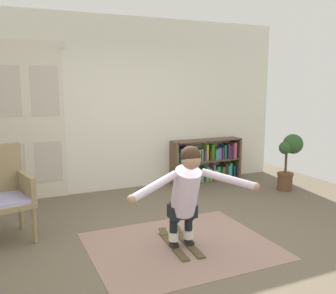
% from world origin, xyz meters
% --- Properties ---
extents(ground_plane, '(7.20, 7.20, 0.00)m').
position_xyz_m(ground_plane, '(0.00, 0.00, 0.00)').
color(ground_plane, brown).
extents(back_wall, '(6.00, 0.10, 2.90)m').
position_xyz_m(back_wall, '(0.00, 2.60, 1.45)').
color(back_wall, silver).
rests_on(back_wall, ground).
extents(double_door, '(1.22, 0.05, 2.45)m').
position_xyz_m(double_door, '(-1.51, 2.54, 1.23)').
color(double_door, beige).
rests_on(double_door, ground).
extents(rug, '(2.01, 1.64, 0.01)m').
position_xyz_m(rug, '(-0.13, 0.03, 0.00)').
color(rug, gray).
rests_on(rug, ground).
extents(bookshelf, '(1.36, 0.30, 0.79)m').
position_xyz_m(bookshelf, '(1.53, 2.39, 0.35)').
color(bookshelf, brown).
rests_on(bookshelf, ground).
extents(wicker_chair, '(0.72, 0.72, 1.10)m').
position_xyz_m(wicker_chair, '(-1.95, 1.06, 0.58)').
color(wicker_chair, '#917E57').
rests_on(wicker_chair, ground).
extents(potted_plant, '(0.43, 0.35, 0.97)m').
position_xyz_m(potted_plant, '(2.51, 1.29, 0.62)').
color(potted_plant, brown).
rests_on(potted_plant, ground).
extents(skis_pair, '(0.34, 0.81, 0.07)m').
position_xyz_m(skis_pair, '(-0.13, 0.06, 0.02)').
color(skis_pair, brown).
rests_on(skis_pair, rug).
extents(person_skier, '(1.42, 0.65, 1.11)m').
position_xyz_m(person_skier, '(-0.14, -0.11, 0.69)').
color(person_skier, white).
rests_on(person_skier, skis_pair).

